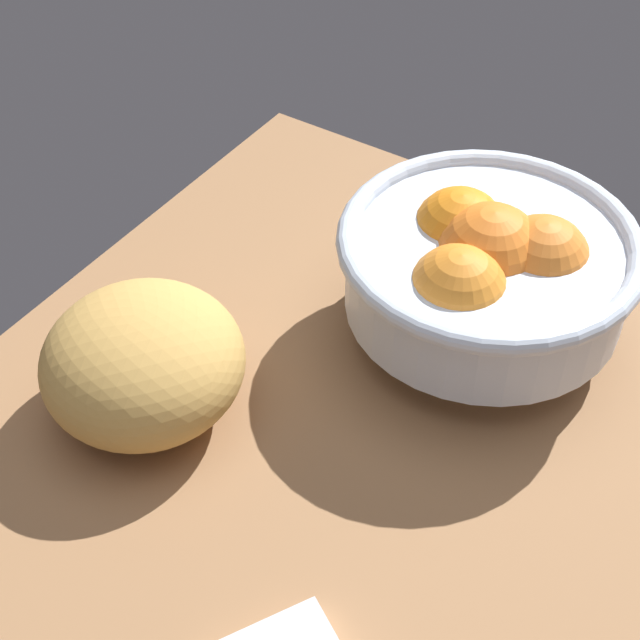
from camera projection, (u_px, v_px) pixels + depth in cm
name	position (u px, v px, depth cm)	size (l,w,h in cm)	color
ground_plane	(430.00, 481.00, 69.09)	(69.84, 63.39, 3.00)	#926743
fruit_bowl	(486.00, 267.00, 72.99)	(22.73, 22.73, 11.89)	silver
bread_loaf	(143.00, 362.00, 69.01)	(14.70, 14.47, 9.24)	tan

